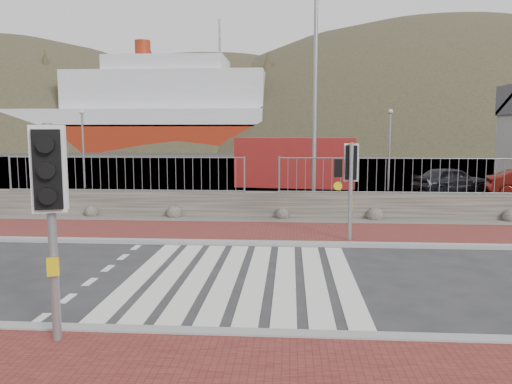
# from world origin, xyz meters

# --- Properties ---
(ground) EXTENTS (220.00, 220.00, 0.00)m
(ground) POSITION_xyz_m (0.00, 0.00, 0.00)
(ground) COLOR #28282B
(ground) RESTS_ON ground
(sidewalk_far) EXTENTS (40.00, 3.00, 0.08)m
(sidewalk_far) POSITION_xyz_m (0.00, 4.50, 0.04)
(sidewalk_far) COLOR brown
(sidewalk_far) RESTS_ON ground
(kerb_near) EXTENTS (40.00, 0.25, 0.12)m
(kerb_near) POSITION_xyz_m (0.00, -3.00, 0.05)
(kerb_near) COLOR gray
(kerb_near) RESTS_ON ground
(kerb_far) EXTENTS (40.00, 0.25, 0.12)m
(kerb_far) POSITION_xyz_m (0.00, 3.00, 0.05)
(kerb_far) COLOR gray
(kerb_far) RESTS_ON ground
(zebra_crossing) EXTENTS (4.62, 5.60, 0.01)m
(zebra_crossing) POSITION_xyz_m (-0.00, 0.00, 0.01)
(zebra_crossing) COLOR silver
(zebra_crossing) RESTS_ON ground
(gravel_strip) EXTENTS (40.00, 1.50, 0.06)m
(gravel_strip) POSITION_xyz_m (0.00, 6.50, 0.03)
(gravel_strip) COLOR #59544C
(gravel_strip) RESTS_ON ground
(stone_wall) EXTENTS (40.00, 0.60, 0.90)m
(stone_wall) POSITION_xyz_m (0.00, 7.30, 0.45)
(stone_wall) COLOR #444038
(stone_wall) RESTS_ON ground
(railing) EXTENTS (18.07, 0.07, 1.22)m
(railing) POSITION_xyz_m (0.00, 7.15, 1.82)
(railing) COLOR gray
(railing) RESTS_ON stone_wall
(quay) EXTENTS (120.00, 40.00, 0.50)m
(quay) POSITION_xyz_m (0.00, 27.90, 0.00)
(quay) COLOR #4C4C4F
(quay) RESTS_ON ground
(water) EXTENTS (220.00, 50.00, 0.05)m
(water) POSITION_xyz_m (0.00, 62.90, 0.00)
(water) COLOR #3F4C54
(water) RESTS_ON ground
(ferry) EXTENTS (50.00, 16.00, 20.00)m
(ferry) POSITION_xyz_m (-24.65, 67.90, 5.36)
(ferry) COLOR maroon
(ferry) RESTS_ON ground
(hills_backdrop) EXTENTS (254.00, 90.00, 100.00)m
(hills_backdrop) POSITION_xyz_m (6.74, 87.90, -23.05)
(hills_backdrop) COLOR #2C311D
(hills_backdrop) RESTS_ON ground
(traffic_signal_near) EXTENTS (0.51, 0.41, 3.11)m
(traffic_signal_near) POSITION_xyz_m (-2.27, -3.41, 2.24)
(traffic_signal_near) COLOR gray
(traffic_signal_near) RESTS_ON ground
(traffic_signal_far) EXTENTS (0.65, 0.27, 2.70)m
(traffic_signal_far) POSITION_xyz_m (2.56, 3.44, 1.96)
(traffic_signal_far) COLOR gray
(traffic_signal_far) RESTS_ON ground
(streetlight) EXTENTS (1.75, 0.24, 8.26)m
(streetlight) POSITION_xyz_m (1.97, 8.10, 4.65)
(streetlight) COLOR gray
(streetlight) RESTS_ON ground
(shipping_container) EXTENTS (6.70, 3.51, 2.67)m
(shipping_container) POSITION_xyz_m (1.30, 17.62, 1.33)
(shipping_container) COLOR maroon
(shipping_container) RESTS_ON ground
(car_a) EXTENTS (4.06, 2.68, 1.28)m
(car_a) POSITION_xyz_m (8.87, 15.07, 0.64)
(car_a) COLOR black
(car_a) RESTS_ON ground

